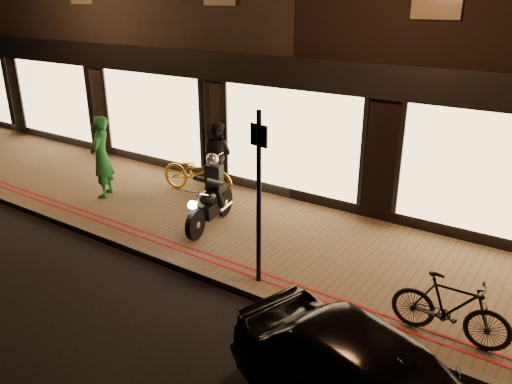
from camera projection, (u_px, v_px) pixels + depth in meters
ground at (179, 271)px, 9.23m from camera, size 90.00×90.00×0.00m
sidewalk at (242, 229)px, 10.75m from camera, size 50.00×4.00×0.12m
kerb_stone at (181, 267)px, 9.25m from camera, size 50.00×0.14×0.12m
red_kerb_lines at (198, 253)px, 9.61m from camera, size 50.00×0.26×0.01m
building_row at (380, 15)px, 14.62m from camera, size 48.00×10.11×8.50m
motorcycle at (211, 199)px, 10.58m from camera, size 0.68×1.93×1.59m
sign_post at (259, 191)px, 8.10m from camera, size 0.35×0.09×3.00m
bicycle_gold at (198, 173)px, 12.46m from camera, size 2.07×0.96×1.05m
bicycle_dark at (450, 308)px, 7.06m from camera, size 1.69×0.53×1.00m
person_green at (101, 157)px, 12.08m from camera, size 0.78×0.87×2.01m
person_dark at (217, 155)px, 12.73m from camera, size 0.86×0.67×1.73m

